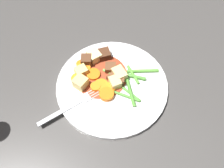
% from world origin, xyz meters
% --- Properties ---
extents(ground_plane, '(3.00, 3.00, 0.00)m').
position_xyz_m(ground_plane, '(0.00, 0.00, 0.00)').
color(ground_plane, '#423F3D').
extents(dinner_plate, '(0.28, 0.28, 0.01)m').
position_xyz_m(dinner_plate, '(0.00, 0.00, 0.01)').
color(dinner_plate, white).
rests_on(dinner_plate, ground_plane).
extents(stew_sauce, '(0.13, 0.13, 0.00)m').
position_xyz_m(stew_sauce, '(0.03, -0.01, 0.01)').
color(stew_sauce, '#93381E').
rests_on(stew_sauce, dinner_plate).
extents(carrot_slice_0, '(0.04, 0.04, 0.01)m').
position_xyz_m(carrot_slice_0, '(0.00, 0.01, 0.02)').
color(carrot_slice_0, orange).
rests_on(carrot_slice_0, dinner_plate).
extents(carrot_slice_1, '(0.05, 0.05, 0.01)m').
position_xyz_m(carrot_slice_1, '(0.00, 0.03, 0.02)').
color(carrot_slice_1, orange).
rests_on(carrot_slice_1, dinner_plate).
extents(carrot_slice_2, '(0.04, 0.04, 0.01)m').
position_xyz_m(carrot_slice_2, '(0.02, 0.02, 0.02)').
color(carrot_slice_2, orange).
rests_on(carrot_slice_2, dinner_plate).
extents(carrot_slice_3, '(0.05, 0.05, 0.01)m').
position_xyz_m(carrot_slice_3, '(0.08, 0.02, 0.02)').
color(carrot_slice_3, orange).
rests_on(carrot_slice_3, dinner_plate).
extents(carrot_slice_4, '(0.04, 0.04, 0.01)m').
position_xyz_m(carrot_slice_4, '(0.05, -0.01, 0.02)').
color(carrot_slice_4, orange).
rests_on(carrot_slice_4, dinner_plate).
extents(carrot_slice_5, '(0.04, 0.04, 0.01)m').
position_xyz_m(carrot_slice_5, '(0.09, -0.02, 0.02)').
color(carrot_slice_5, orange).
rests_on(carrot_slice_5, dinner_plate).
extents(carrot_slice_6, '(0.05, 0.05, 0.01)m').
position_xyz_m(carrot_slice_6, '(0.08, -0.01, 0.02)').
color(carrot_slice_6, orange).
rests_on(carrot_slice_6, dinner_plate).
extents(carrot_slice_7, '(0.03, 0.03, 0.01)m').
position_xyz_m(carrot_slice_7, '(0.03, 0.03, 0.02)').
color(carrot_slice_7, orange).
rests_on(carrot_slice_7, dinner_plate).
extents(potato_chunk_0, '(0.04, 0.04, 0.02)m').
position_xyz_m(potato_chunk_0, '(-0.01, 0.00, 0.03)').
color(potato_chunk_0, '#E5CC7A').
rests_on(potato_chunk_0, dinner_plate).
extents(potato_chunk_1, '(0.04, 0.04, 0.03)m').
position_xyz_m(potato_chunk_1, '(0.07, 0.03, 0.03)').
color(potato_chunk_1, '#DBBC6B').
rests_on(potato_chunk_1, dinner_plate).
extents(potato_chunk_2, '(0.05, 0.04, 0.02)m').
position_xyz_m(potato_chunk_2, '(-0.01, -0.03, 0.03)').
color(potato_chunk_2, '#E5CC7A').
rests_on(potato_chunk_2, dinner_plate).
extents(potato_chunk_3, '(0.04, 0.04, 0.03)m').
position_xyz_m(potato_chunk_3, '(0.07, -0.06, 0.03)').
color(potato_chunk_3, '#EAD68C').
rests_on(potato_chunk_3, dinner_plate).
extents(potato_chunk_4, '(0.04, 0.04, 0.02)m').
position_xyz_m(potato_chunk_4, '(0.08, -0.00, 0.02)').
color(potato_chunk_4, '#DBBC6B').
rests_on(potato_chunk_4, dinner_plate).
extents(meat_chunk_0, '(0.04, 0.04, 0.02)m').
position_xyz_m(meat_chunk_0, '(0.00, -0.01, 0.02)').
color(meat_chunk_0, brown).
rests_on(meat_chunk_0, dinner_plate).
extents(meat_chunk_1, '(0.03, 0.03, 0.03)m').
position_xyz_m(meat_chunk_1, '(0.08, -0.03, 0.03)').
color(meat_chunk_1, '#56331E').
rests_on(meat_chunk_1, dinner_plate).
extents(meat_chunk_2, '(0.04, 0.04, 0.02)m').
position_xyz_m(meat_chunk_2, '(0.05, -0.07, 0.02)').
color(meat_chunk_2, '#4C2B19').
rests_on(meat_chunk_2, dinner_plate).
extents(meat_chunk_3, '(0.03, 0.03, 0.02)m').
position_xyz_m(meat_chunk_3, '(0.02, -0.04, 0.02)').
color(meat_chunk_3, brown).
rests_on(meat_chunk_3, dinner_plate).
extents(meat_chunk_4, '(0.03, 0.03, 0.02)m').
position_xyz_m(meat_chunk_4, '(-0.02, -0.01, 0.02)').
color(meat_chunk_4, brown).
rests_on(meat_chunk_4, dinner_plate).
extents(green_bean_0, '(0.07, 0.02, 0.01)m').
position_xyz_m(green_bean_0, '(-0.00, -0.02, 0.02)').
color(green_bean_0, '#66AD42').
rests_on(green_bean_0, dinner_plate).
extents(green_bean_1, '(0.05, 0.03, 0.01)m').
position_xyz_m(green_bean_1, '(-0.05, 0.01, 0.02)').
color(green_bean_1, '#4C8E33').
rests_on(green_bean_1, dinner_plate).
extents(green_bean_2, '(0.08, 0.01, 0.01)m').
position_xyz_m(green_bean_2, '(-0.04, 0.02, 0.02)').
color(green_bean_2, '#4C8E33').
rests_on(green_bean_2, dinner_plate).
extents(green_bean_3, '(0.08, 0.02, 0.01)m').
position_xyz_m(green_bean_3, '(-0.03, -0.04, 0.02)').
color(green_bean_3, '#4C8E33').
rests_on(green_bean_3, dinner_plate).
extents(green_bean_4, '(0.05, 0.07, 0.01)m').
position_xyz_m(green_bean_4, '(-0.05, 0.01, 0.02)').
color(green_bean_4, '#4C8E33').
rests_on(green_bean_4, dinner_plate).
extents(green_bean_5, '(0.08, 0.04, 0.01)m').
position_xyz_m(green_bean_5, '(-0.06, -0.06, 0.02)').
color(green_bean_5, '#599E38').
rests_on(green_bean_5, dinner_plate).
extents(green_bean_6, '(0.05, 0.05, 0.01)m').
position_xyz_m(green_bean_6, '(-0.04, -0.04, 0.02)').
color(green_bean_6, '#599E38').
rests_on(green_bean_6, dinner_plate).
extents(fork, '(0.11, 0.15, 0.00)m').
position_xyz_m(fork, '(0.06, 0.08, 0.02)').
color(fork, silver).
rests_on(fork, dinner_plate).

